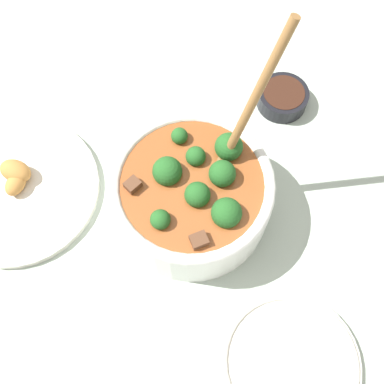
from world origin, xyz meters
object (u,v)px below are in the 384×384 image
at_px(stew_bowl, 193,193).
at_px(condiment_bowl, 283,97).
at_px(food_plate, 16,188).
at_px(empty_plate, 290,363).

height_order(stew_bowl, condiment_bowl, stew_bowl).
xyz_separation_m(stew_bowl, condiment_bowl, (0.25, -0.00, -0.04)).
xyz_separation_m(stew_bowl, food_plate, (-0.14, 0.24, -0.05)).
relative_size(condiment_bowl, empty_plate, 0.44).
xyz_separation_m(condiment_bowl, food_plate, (-0.39, 0.25, -0.01)).
xyz_separation_m(empty_plate, food_plate, (-0.04, 0.48, 0.00)).
relative_size(stew_bowl, food_plate, 1.24).
bearing_deg(condiment_bowl, empty_plate, -146.00).
xyz_separation_m(condiment_bowl, empty_plate, (-0.35, -0.24, -0.01)).
distance_m(condiment_bowl, empty_plate, 0.42).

